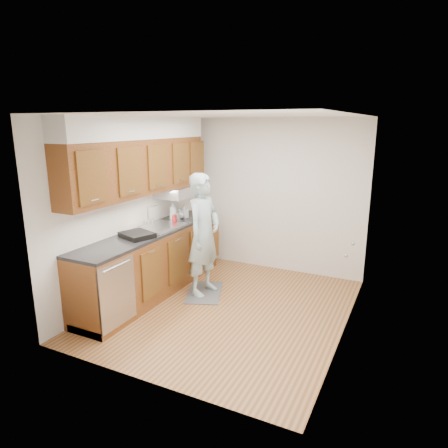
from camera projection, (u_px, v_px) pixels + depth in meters
name	position (u px, v px, depth m)	size (l,w,h in m)	color
floor	(228.00, 308.00, 5.35)	(3.50, 3.50, 0.00)	#A56E3E
ceiling	(228.00, 115.00, 4.73)	(3.50, 3.50, 0.00)	white
wall_left	(133.00, 207.00, 5.68)	(0.02, 3.50, 2.50)	silver
wall_right	(351.00, 231.00, 4.40)	(0.02, 3.50, 2.50)	silver
wall_back	(274.00, 196.00, 6.56)	(3.00, 0.02, 2.50)	silver
counter	(153.00, 261.00, 5.74)	(0.64, 2.80, 1.30)	brown
upper_cabinets	(142.00, 158.00, 5.48)	(0.47, 2.80, 1.21)	brown
closet_door	(352.00, 244.00, 4.72)	(0.02, 1.22, 2.05)	silver
floor_mat	(205.00, 292.00, 5.83)	(0.47, 0.80, 0.02)	#5E5F61
person	(204.00, 227.00, 5.59)	(0.70, 0.46, 1.97)	#9CB7BE
soap_bottle_a	(173.00, 211.00, 6.18)	(0.12, 0.12, 0.30)	silver
soap_bottle_b	(184.00, 211.00, 6.38)	(0.10, 0.10, 0.22)	silver
soap_bottle_c	(180.00, 213.00, 6.32)	(0.13, 0.13, 0.17)	silver
soda_can	(174.00, 219.00, 6.00)	(0.07, 0.07, 0.13)	red
steel_can	(178.00, 217.00, 6.16)	(0.07, 0.07, 0.13)	#A5A5AA
dish_rack	(137.00, 235.00, 5.29)	(0.41, 0.35, 0.06)	black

